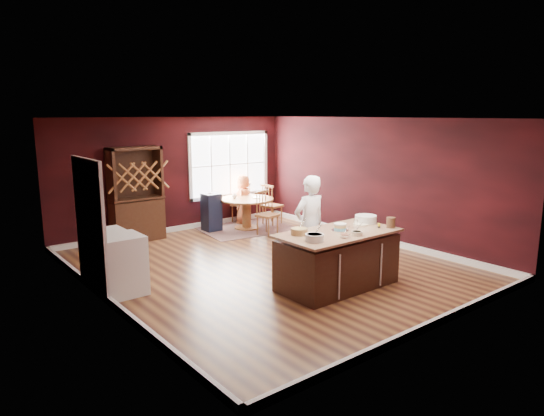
{
  "coord_description": "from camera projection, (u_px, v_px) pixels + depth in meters",
  "views": [
    {
      "loc": [
        -5.28,
        -6.83,
        2.79
      ],
      "look_at": [
        0.22,
        0.11,
        1.05
      ],
      "focal_mm": 32.0,
      "sensor_mm": 36.0,
      "label": 1
    }
  ],
  "objects": [
    {
      "name": "baker",
      "position": [
        309.0,
        225.0,
        8.39
      ],
      "size": [
        0.66,
        0.44,
        1.75
      ],
      "primitive_type": "imported",
      "rotation": [
        0.0,
        0.0,
        3.1
      ],
      "color": "white",
      "rests_on": "ground"
    },
    {
      "name": "window",
      "position": [
        230.0,
        165.0,
        12.3
      ],
      "size": [
        2.36,
        0.1,
        1.66
      ],
      "primitive_type": null,
      "color": "white",
      "rests_on": "room_shell"
    },
    {
      "name": "toddler",
      "position": [
        212.0,
        197.0,
        11.56
      ],
      "size": [
        0.18,
        0.14,
        0.26
      ],
      "primitive_type": null,
      "color": "#8CA5BF",
      "rests_on": "high_chair"
    },
    {
      "name": "drinking_glass",
      "position": [
        356.0,
        224.0,
        8.0
      ],
      "size": [
        0.07,
        0.07,
        0.14
      ],
      "primitive_type": "cylinder",
      "color": "silver",
      "rests_on": "kitchen_island"
    },
    {
      "name": "chair_north",
      "position": [
        241.0,
        202.0,
        12.56
      ],
      "size": [
        0.58,
        0.57,
        1.02
      ],
      "primitive_type": null,
      "rotation": [
        0.0,
        0.0,
        3.65
      ],
      "color": "#955A36",
      "rests_on": "ground"
    },
    {
      "name": "layer_cake",
      "position": [
        340.0,
        227.0,
        7.83
      ],
      "size": [
        0.28,
        0.28,
        0.11
      ],
      "primitive_type": null,
      "color": "silver",
      "rests_on": "kitchen_island"
    },
    {
      "name": "seated_woman",
      "position": [
        244.0,
        199.0,
        12.36
      ],
      "size": [
        0.73,
        0.7,
        1.25
      ],
      "primitive_type": "imported",
      "rotation": [
        0.0,
        0.0,
        3.84
      ],
      "color": "#D16939",
      "rests_on": "ground"
    },
    {
      "name": "kitchen_island",
      "position": [
        337.0,
        261.0,
        7.85
      ],
      "size": [
        2.02,
        1.06,
        0.92
      ],
      "color": "#33190F",
      "rests_on": "ground"
    },
    {
      "name": "chair_east",
      "position": [
        272.0,
        204.0,
        12.29
      ],
      "size": [
        0.49,
        0.51,
        1.05
      ],
      "primitive_type": null,
      "rotation": [
        0.0,
        0.0,
        1.75
      ],
      "color": "brown",
      "rests_on": "ground"
    },
    {
      "name": "table_plate",
      "position": [
        257.0,
        198.0,
        11.84
      ],
      "size": [
        0.21,
        0.21,
        0.02
      ],
      "primitive_type": "cylinder",
      "color": "beige",
      "rests_on": "dining_table"
    },
    {
      "name": "high_chair",
      "position": [
        211.0,
        211.0,
        11.6
      ],
      "size": [
        0.38,
        0.38,
        0.94
      ],
      "primitive_type": null,
      "rotation": [
        0.0,
        0.0,
        -0.01
      ],
      "color": "black",
      "rests_on": "ground"
    },
    {
      "name": "washer",
      "position": [
        121.0,
        265.0,
        7.53
      ],
      "size": [
        0.65,
        0.63,
        0.94
      ],
      "primitive_type": "cube",
      "color": "white",
      "rests_on": "ground"
    },
    {
      "name": "white_tub",
      "position": [
        366.0,
        219.0,
        8.4
      ],
      "size": [
        0.37,
        0.37,
        0.13
      ],
      "primitive_type": "cylinder",
      "color": "silver",
      "rests_on": "kitchen_island"
    },
    {
      "name": "dining_table",
      "position": [
        247.0,
        207.0,
        11.8
      ],
      "size": [
        1.31,
        1.31,
        0.75
      ],
      "color": "brown",
      "rests_on": "ground"
    },
    {
      "name": "bowl_olive",
      "position": [
        357.0,
        233.0,
        7.53
      ],
      "size": [
        0.17,
        0.17,
        0.07
      ],
      "primitive_type": "cylinder",
      "color": "beige",
      "rests_on": "kitchen_island"
    },
    {
      "name": "bowl_yellow",
      "position": [
        299.0,
        231.0,
        7.58
      ],
      "size": [
        0.27,
        0.27,
        0.1
      ],
      "primitive_type": "cylinder",
      "color": "olive",
      "rests_on": "kitchen_island"
    },
    {
      "name": "bowl_blue",
      "position": [
        315.0,
        238.0,
        7.18
      ],
      "size": [
        0.28,
        0.28,
        0.11
      ],
      "primitive_type": "cylinder",
      "color": "white",
      "rests_on": "kitchen_island"
    },
    {
      "name": "doorway",
      "position": [
        91.0,
        230.0,
        7.46
      ],
      "size": [
        0.08,
        1.26,
        2.13
      ],
      "primitive_type": null,
      "color": "white",
      "rests_on": "room_shell"
    },
    {
      "name": "toy_figurine",
      "position": [
        379.0,
        226.0,
        8.01
      ],
      "size": [
        0.05,
        0.05,
        0.08
      ],
      "primitive_type": null,
      "color": "yellow",
      "rests_on": "kitchen_island"
    },
    {
      "name": "bowl_pink",
      "position": [
        345.0,
        236.0,
        7.38
      ],
      "size": [
        0.15,
        0.15,
        0.06
      ],
      "primitive_type": "cylinder",
      "color": "silver",
      "rests_on": "kitchen_island"
    },
    {
      "name": "stoneware_crock",
      "position": [
        391.0,
        223.0,
        8.02
      ],
      "size": [
        0.14,
        0.14,
        0.17
      ],
      "primitive_type": "cylinder",
      "color": "brown",
      "rests_on": "kitchen_island"
    },
    {
      "name": "rug",
      "position": [
        247.0,
        228.0,
        11.91
      ],
      "size": [
        2.41,
        1.98,
        0.01
      ],
      "primitive_type": "cube",
      "rotation": [
        0.0,
        0.0,
        -0.13
      ],
      "color": "brown",
      "rests_on": "ground"
    },
    {
      "name": "room_shell",
      "position": [
        266.0,
        194.0,
        8.75
      ],
      "size": [
        7.0,
        7.0,
        7.0
      ],
      "color": "brown",
      "rests_on": "ground"
    },
    {
      "name": "dryer",
      "position": [
        107.0,
        257.0,
        8.02
      ],
      "size": [
        0.62,
        0.6,
        0.9
      ],
      "primitive_type": "cube",
      "color": "white",
      "rests_on": "ground"
    },
    {
      "name": "chair_south",
      "position": [
        267.0,
        213.0,
        11.18
      ],
      "size": [
        0.52,
        0.5,
        1.03
      ],
      "primitive_type": null,
      "rotation": [
        0.0,
        0.0,
        0.23
      ],
      "color": "brown",
      "rests_on": "ground"
    },
    {
      "name": "hutch",
      "position": [
        136.0,
        194.0,
        10.6
      ],
      "size": [
        1.13,
        0.47,
        2.07
      ],
      "primitive_type": "cube",
      "color": "black",
      "rests_on": "ground"
    },
    {
      "name": "table_cup",
      "position": [
        234.0,
        196.0,
        11.75
      ],
      "size": [
        0.14,
        0.14,
        0.1
      ],
      "primitive_type": "imported",
      "rotation": [
        0.0,
        0.0,
        -0.13
      ],
      "color": "white",
      "rests_on": "dining_table"
    },
    {
      "name": "dinner_plate",
      "position": [
        361.0,
        224.0,
        8.25
      ],
      "size": [
        0.26,
        0.26,
        0.02
      ],
      "primitive_type": "cylinder",
      "color": "beige",
      "rests_on": "kitchen_island"
    }
  ]
}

